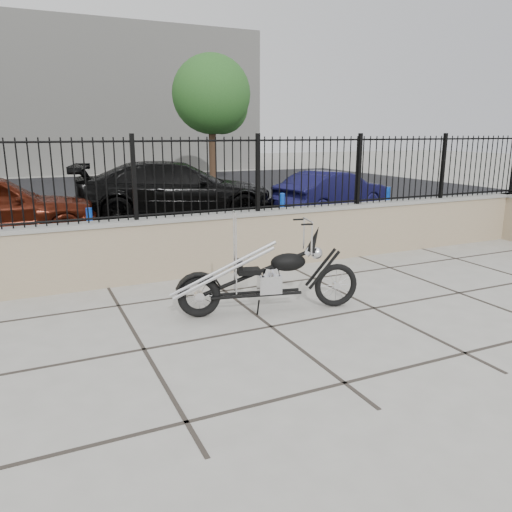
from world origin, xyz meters
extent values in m
plane|color=#99968E|center=(0.00, 0.00, 0.00)|extent=(90.00, 90.00, 0.00)
plane|color=black|center=(0.00, 12.50, 0.00)|extent=(30.00, 30.00, 0.00)
cube|color=gray|center=(0.00, 2.50, 0.48)|extent=(14.00, 0.36, 0.96)
cube|color=black|center=(0.00, 2.50, 1.56)|extent=(14.00, 0.08, 1.20)
cube|color=beige|center=(0.00, 26.50, 4.00)|extent=(22.00, 6.00, 8.00)
imported|color=black|center=(1.16, 7.81, 0.75)|extent=(5.50, 3.22, 1.50)
imported|color=#100F3A|center=(5.38, 6.87, 0.59)|extent=(3.81, 2.19, 1.19)
cylinder|color=#0A18A4|center=(-1.46, 4.37, 0.46)|extent=(0.11, 0.11, 0.91)
cylinder|color=blue|center=(2.77, 4.97, 0.45)|extent=(0.11, 0.11, 0.90)
cylinder|color=blue|center=(5.33, 4.47, 0.49)|extent=(0.13, 0.13, 0.97)
cylinder|color=#382619|center=(5.19, 16.07, 1.56)|extent=(0.31, 0.31, 3.13)
sphere|color=#355D22|center=(5.19, 16.07, 3.96)|extent=(3.34, 3.34, 3.34)
camera|label=1|loc=(-2.48, -4.91, 2.23)|focal=35.00mm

